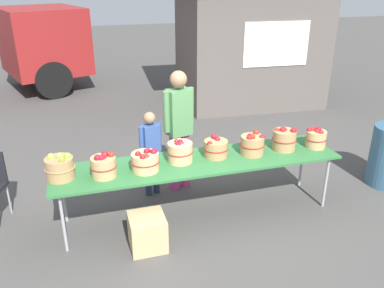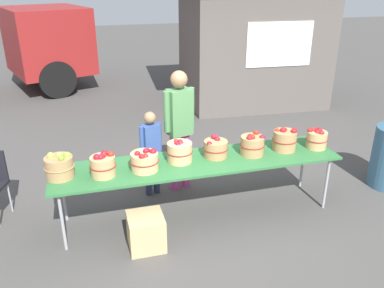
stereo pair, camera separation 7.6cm
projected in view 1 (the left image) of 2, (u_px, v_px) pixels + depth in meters
name	position (u px, v px, depth m)	size (l,w,h in m)	color
ground_plane	(199.00, 213.00, 5.16)	(40.00, 40.00, 0.00)	#474442
market_table	(199.00, 163.00, 4.88)	(3.50, 0.76, 0.75)	#2D6B38
apple_basket_green_0	(60.00, 167.00, 4.41)	(0.33, 0.33, 0.30)	#A87F51
apple_basket_red_0	(104.00, 165.00, 4.45)	(0.30, 0.30, 0.29)	tan
apple_basket_red_1	(145.00, 161.00, 4.59)	(0.34, 0.34, 0.26)	tan
apple_basket_red_2	(180.00, 152.00, 4.80)	(0.32, 0.32, 0.28)	tan
apple_basket_red_3	(216.00, 148.00, 4.94)	(0.31, 0.31, 0.27)	#A87F51
apple_basket_red_4	(252.00, 144.00, 5.00)	(0.31, 0.31, 0.29)	#A87F51
apple_basket_red_5	(284.00, 139.00, 5.13)	(0.31, 0.31, 0.31)	#A87F51
apple_basket_red_6	(316.00, 138.00, 5.21)	(0.28, 0.28, 0.28)	tan
vendor_adult	(179.00, 122.00, 5.39)	(0.44, 0.30, 1.70)	#CC3F8C
child_customer	(151.00, 147.00, 5.34)	(0.31, 0.21, 1.20)	#262D4C
food_kiosk	(248.00, 41.00, 9.25)	(3.68, 3.13, 2.74)	#59514C
produce_crate	(147.00, 232.00, 4.46)	(0.39, 0.39, 0.39)	tan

